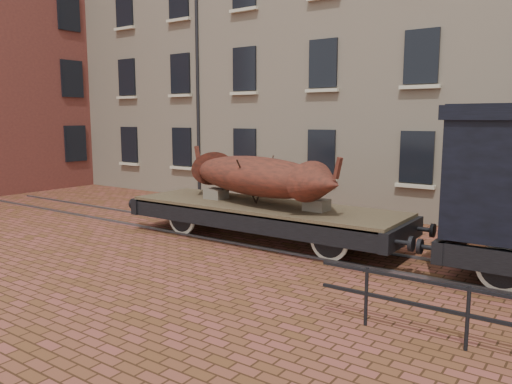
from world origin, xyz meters
The scene contains 4 objects.
ground centered at (0.00, 0.00, 0.00)m, with size 90.00×90.00×0.00m, color #59331B.
rail_track centered at (0.00, 0.00, 0.03)m, with size 30.00×1.52×0.06m.
flatcar_wagon centered at (-1.70, 0.00, 0.85)m, with size 9.04×2.45×1.36m.
iron_boat centered at (-1.94, 0.00, 1.85)m, with size 6.20×3.11×1.51m.
Camera 1 is at (6.10, -11.38, 3.45)m, focal length 35.00 mm.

